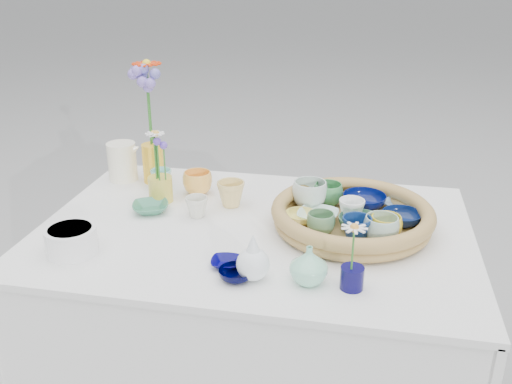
# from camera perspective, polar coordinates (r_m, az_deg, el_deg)

# --- Properties ---
(wicker_tray) EXTENTS (0.47, 0.47, 0.08)m
(wicker_tray) POSITION_cam_1_polar(r_m,az_deg,el_deg) (1.69, 9.58, -2.42)
(wicker_tray) COLOR olive
(wicker_tray) RESTS_ON display_table
(tray_ceramic_0) EXTENTS (0.15, 0.15, 0.04)m
(tray_ceramic_0) POSITION_cam_1_polar(r_m,az_deg,el_deg) (1.79, 10.76, -0.90)
(tray_ceramic_0) COLOR #040D48
(tray_ceramic_0) RESTS_ON wicker_tray
(tray_ceramic_1) EXTENTS (0.14, 0.14, 0.04)m
(tray_ceramic_1) POSITION_cam_1_polar(r_m,az_deg,el_deg) (1.71, 14.35, -2.54)
(tray_ceramic_1) COLOR #091847
(tray_ceramic_1) RESTS_ON wicker_tray
(tray_ceramic_2) EXTENTS (0.11, 0.11, 0.07)m
(tray_ceramic_2) POSITION_cam_1_polar(r_m,az_deg,el_deg) (1.60, 12.82, -3.51)
(tray_ceramic_2) COLOR yellow
(tray_ceramic_2) RESTS_ON wicker_tray
(tray_ceramic_3) EXTENTS (0.14, 0.14, 0.04)m
(tray_ceramic_3) POSITION_cam_1_polar(r_m,az_deg,el_deg) (1.65, 10.34, -3.11)
(tray_ceramic_3) COLOR #477D62
(tray_ceramic_3) RESTS_ON wicker_tray
(tray_ceramic_4) EXTENTS (0.10, 0.10, 0.06)m
(tray_ceramic_4) POSITION_cam_1_polar(r_m,az_deg,el_deg) (1.61, 6.49, -3.15)
(tray_ceramic_4) COLOR #578659
(tray_ceramic_4) RESTS_ON wicker_tray
(tray_ceramic_5) EXTENTS (0.14, 0.14, 0.03)m
(tray_ceramic_5) POSITION_cam_1_polar(r_m,az_deg,el_deg) (1.69, 6.20, -2.40)
(tray_ceramic_5) COLOR silver
(tray_ceramic_5) RESTS_ON wicker_tray
(tray_ceramic_6) EXTENTS (0.12, 0.12, 0.09)m
(tray_ceramic_6) POSITION_cam_1_polar(r_m,az_deg,el_deg) (1.76, 5.39, -0.25)
(tray_ceramic_6) COLOR silver
(tray_ceramic_6) RESTS_ON wicker_tray
(tray_ceramic_7) EXTENTS (0.08, 0.08, 0.07)m
(tray_ceramic_7) POSITION_cam_1_polar(r_m,az_deg,el_deg) (1.69, 9.52, -1.87)
(tray_ceramic_7) COLOR white
(tray_ceramic_7) RESTS_ON wicker_tray
(tray_ceramic_8) EXTENTS (0.11, 0.11, 0.02)m
(tray_ceramic_8) POSITION_cam_1_polar(r_m,az_deg,el_deg) (1.82, 14.12, -1.23)
(tray_ceramic_8) COLOR #7FA7D7
(tray_ceramic_8) RESTS_ON wicker_tray
(tray_ceramic_9) EXTENTS (0.09, 0.09, 0.08)m
(tray_ceramic_9) POSITION_cam_1_polar(r_m,az_deg,el_deg) (1.57, 10.01, -3.76)
(tray_ceramic_9) COLOR navy
(tray_ceramic_9) RESTS_ON wicker_tray
(tray_ceramic_10) EXTENTS (0.10, 0.10, 0.03)m
(tray_ceramic_10) POSITION_cam_1_polar(r_m,az_deg,el_deg) (1.68, 4.48, -2.55)
(tray_ceramic_10) COLOR #FFEA6E
(tray_ceramic_10) RESTS_ON wicker_tray
(tray_ceramic_11) EXTENTS (0.12, 0.12, 0.08)m
(tray_ceramic_11) POSITION_cam_1_polar(r_m,az_deg,el_deg) (1.58, 12.40, -3.68)
(tray_ceramic_11) COLOR #9DC0B7
(tray_ceramic_11) RESTS_ON wicker_tray
(tray_ceramic_12) EXTENTS (0.11, 0.11, 0.07)m
(tray_ceramic_12) POSITION_cam_1_polar(r_m,az_deg,el_deg) (1.79, 7.22, -0.24)
(tray_ceramic_12) COLOR #3D884C
(tray_ceramic_12) RESTS_ON wicker_tray
(loose_ceramic_0) EXTENTS (0.10, 0.10, 0.08)m
(loose_ceramic_0) POSITION_cam_1_polar(r_m,az_deg,el_deg) (1.91, -5.86, 0.92)
(loose_ceramic_0) COLOR #FDB34A
(loose_ceramic_0) RESTS_ON display_table
(loose_ceramic_1) EXTENTS (0.12, 0.12, 0.08)m
(loose_ceramic_1) POSITION_cam_1_polar(r_m,az_deg,el_deg) (1.81, -2.52, -0.19)
(loose_ceramic_1) COLOR #E4C572
(loose_ceramic_1) RESTS_ON display_table
(loose_ceramic_2) EXTENTS (0.14, 0.14, 0.03)m
(loose_ceramic_2) POSITION_cam_1_polar(r_m,az_deg,el_deg) (1.81, -10.50, -1.54)
(loose_ceramic_2) COLOR #397D5D
(loose_ceramic_2) RESTS_ON display_table
(loose_ceramic_3) EXTENTS (0.08, 0.08, 0.06)m
(loose_ceramic_3) POSITION_cam_1_polar(r_m,az_deg,el_deg) (1.75, -5.95, -1.49)
(loose_ceramic_3) COLOR silver
(loose_ceramic_3) RESTS_ON display_table
(loose_ceramic_4) EXTENTS (0.09, 0.09, 0.02)m
(loose_ceramic_4) POSITION_cam_1_polar(r_m,az_deg,el_deg) (1.49, -3.00, -7.07)
(loose_ceramic_4) COLOR #020057
(loose_ceramic_4) RESTS_ON display_table
(loose_ceramic_5) EXTENTS (0.09, 0.09, 0.07)m
(loose_ceramic_5) POSITION_cam_1_polar(r_m,az_deg,el_deg) (1.98, -9.45, 1.31)
(loose_ceramic_5) COLOR #7DCBBF
(loose_ceramic_5) RESTS_ON display_table
(loose_ceramic_6) EXTENTS (0.11, 0.11, 0.03)m
(loose_ceramic_6) POSITION_cam_1_polar(r_m,az_deg,el_deg) (1.43, -2.01, -8.22)
(loose_ceramic_6) COLOR black
(loose_ceramic_6) RESTS_ON display_table
(fluted_bowl) EXTENTS (0.18, 0.18, 0.07)m
(fluted_bowl) POSITION_cam_1_polar(r_m,az_deg,el_deg) (1.61, -17.99, -4.61)
(fluted_bowl) COLOR white
(fluted_bowl) RESTS_ON display_table
(bud_vase_paleblue) EXTENTS (0.10, 0.10, 0.13)m
(bud_vase_paleblue) POSITION_cam_1_polar(r_m,az_deg,el_deg) (1.40, -0.30, -6.44)
(bud_vase_paleblue) COLOR white
(bud_vase_paleblue) RESTS_ON display_table
(bud_vase_seafoam) EXTENTS (0.10, 0.10, 0.10)m
(bud_vase_seafoam) POSITION_cam_1_polar(r_m,az_deg,el_deg) (1.40, 5.31, -7.26)
(bud_vase_seafoam) COLOR #89D9B3
(bud_vase_seafoam) RESTS_ON display_table
(bud_vase_cobalt) EXTENTS (0.07, 0.07, 0.06)m
(bud_vase_cobalt) POSITION_cam_1_polar(r_m,az_deg,el_deg) (1.40, 9.57, -8.46)
(bud_vase_cobalt) COLOR #09063E
(bud_vase_cobalt) RESTS_ON display_table
(single_daisy) EXTENTS (0.07, 0.07, 0.13)m
(single_daisy) POSITION_cam_1_polar(r_m,az_deg,el_deg) (1.35, 9.66, -5.61)
(single_daisy) COLOR white
(single_daisy) RESTS_ON bud_vase_cobalt
(tall_vase_yellow) EXTENTS (0.08, 0.08, 0.14)m
(tall_vase_yellow) POSITION_cam_1_polar(r_m,az_deg,el_deg) (2.03, -10.24, 2.86)
(tall_vase_yellow) COLOR yellow
(tall_vase_yellow) RESTS_ON display_table
(gerbera) EXTENTS (0.14, 0.14, 0.29)m
(gerbera) POSITION_cam_1_polar(r_m,az_deg,el_deg) (1.98, -10.60, 8.60)
(gerbera) COLOR red
(gerbera) RESTS_ON tall_vase_yellow
(hydrangea) EXTENTS (0.10, 0.10, 0.32)m
(hydrangea) POSITION_cam_1_polar(r_m,az_deg,el_deg) (1.98, -10.66, 7.85)
(hydrangea) COLOR #7A62C2
(hydrangea) RESTS_ON tall_vase_yellow
(white_pitcher) EXTENTS (0.15, 0.11, 0.13)m
(white_pitcher) POSITION_cam_1_polar(r_m,az_deg,el_deg) (2.07, -13.23, 2.99)
(white_pitcher) COLOR white
(white_pitcher) RESTS_ON display_table
(daisy_cup) EXTENTS (0.09, 0.09, 0.08)m
(daisy_cup) POSITION_cam_1_polar(r_m,az_deg,el_deg) (1.87, -9.52, 0.30)
(daisy_cup) COLOR gold
(daisy_cup) RESTS_ON display_table
(daisy_posy) EXTENTS (0.11, 0.11, 0.16)m
(daisy_posy) POSITION_cam_1_polar(r_m,az_deg,el_deg) (1.81, -9.64, 3.62)
(daisy_posy) COLOR white
(daisy_posy) RESTS_ON daisy_cup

